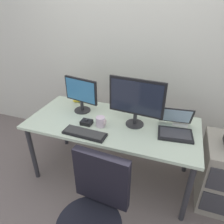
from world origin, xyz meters
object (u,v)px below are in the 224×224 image
at_px(keyboard, 85,133).
at_px(laptop, 175,127).
at_px(trackball_mouse, 87,122).
at_px(paper_notepad, 181,122).
at_px(banana, 81,100).
at_px(office_chair, 94,224).
at_px(file_cabinet, 224,174).
at_px(coffee_mug, 101,122).
at_px(monitor_main, 136,100).
at_px(monitor_side, 81,93).

xyz_separation_m(keyboard, laptop, (0.78, 0.32, 0.04)).
xyz_separation_m(trackball_mouse, paper_notepad, (0.89, 0.35, -0.02)).
relative_size(laptop, banana, 1.89).
distance_m(keyboard, laptop, 0.85).
bearing_deg(keyboard, laptop, 22.34).
height_order(office_chair, trackball_mouse, office_chair).
bearing_deg(office_chair, banana, 119.80).
xyz_separation_m(file_cabinet, coffee_mug, (-1.21, -0.13, 0.42)).
bearing_deg(laptop, banana, 166.17).
bearing_deg(laptop, file_cabinet, -0.66).
bearing_deg(office_chair, file_cabinet, 43.97).
bearing_deg(office_chair, paper_notepad, 66.44).
height_order(office_chair, laptop, office_chair).
bearing_deg(file_cabinet, trackball_mouse, -173.80).
height_order(office_chair, banana, office_chair).
height_order(monitor_main, monitor_side, monitor_main).
xyz_separation_m(file_cabinet, banana, (-1.64, 0.28, 0.39)).
xyz_separation_m(office_chair, trackball_mouse, (-0.40, 0.77, 0.30)).
bearing_deg(paper_notepad, keyboard, -148.07).
relative_size(keyboard, banana, 2.19).
bearing_deg(coffee_mug, office_chair, -71.97).
relative_size(laptop, paper_notepad, 1.73).
bearing_deg(coffee_mug, banana, 136.01).
bearing_deg(paper_notepad, file_cabinet, -23.56).
distance_m(office_chair, trackball_mouse, 0.92).
distance_m(file_cabinet, coffee_mug, 1.29).
relative_size(file_cabinet, coffee_mug, 6.80).
distance_m(monitor_main, paper_notepad, 0.55).
height_order(file_cabinet, keyboard, keyboard).
relative_size(monitor_side, trackball_mouse, 3.62).
bearing_deg(trackball_mouse, paper_notepad, 21.38).
distance_m(file_cabinet, trackball_mouse, 1.42).
xyz_separation_m(trackball_mouse, banana, (-0.29, 0.43, -0.00)).
xyz_separation_m(monitor_main, banana, (-0.74, 0.28, -0.25)).
bearing_deg(file_cabinet, laptop, 179.34).
xyz_separation_m(trackball_mouse, coffee_mug, (0.15, 0.01, 0.03)).
xyz_separation_m(file_cabinet, laptop, (-0.51, 0.01, 0.42)).
bearing_deg(banana, keyboard, -60.09).
bearing_deg(office_chair, laptop, 64.51).
bearing_deg(laptop, keyboard, -157.66).
relative_size(keyboard, trackball_mouse, 3.78).
xyz_separation_m(keyboard, paper_notepad, (0.83, 0.52, -0.01)).
bearing_deg(banana, monitor_main, -20.72).
relative_size(file_cabinet, paper_notepad, 3.28).
bearing_deg(keyboard, monitor_main, 39.05).
relative_size(monitor_main, trackball_mouse, 4.89).
xyz_separation_m(laptop, banana, (-1.13, 0.28, -0.03)).
bearing_deg(keyboard, paper_notepad, 31.93).
xyz_separation_m(monitor_side, trackball_mouse, (0.17, -0.24, -0.19)).
distance_m(file_cabinet, laptop, 0.66).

